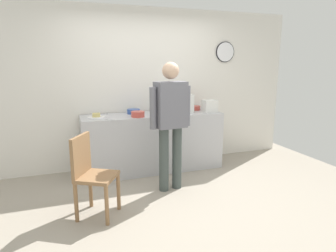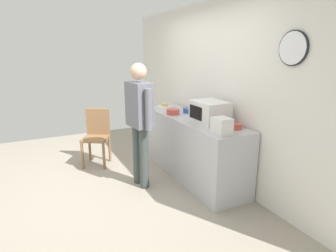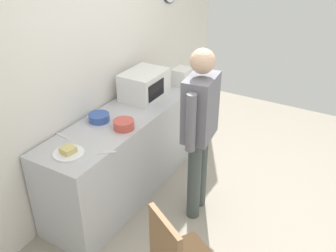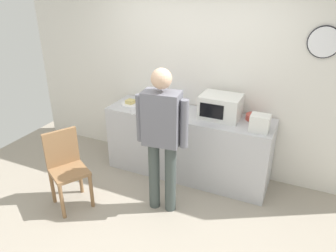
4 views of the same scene
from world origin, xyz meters
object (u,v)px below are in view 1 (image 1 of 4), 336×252
at_px(toaster, 210,106).
at_px(spoon_utensil, 111,120).
at_px(sandwich_plate, 96,116).
at_px(person_standing, 171,117).
at_px(microwave, 176,103).
at_px(salad_bowl, 195,108).
at_px(fork_utensil, 107,114).
at_px(cereal_bowl, 138,114).
at_px(wooden_chair, 90,172).
at_px(mixing_bowl, 134,111).

bearing_deg(toaster, spoon_utensil, -175.09).
distance_m(sandwich_plate, person_standing, 1.20).
distance_m(microwave, sandwich_plate, 1.29).
height_order(salad_bowl, fork_utensil, salad_bowl).
xyz_separation_m(sandwich_plate, toaster, (1.81, -0.12, 0.08)).
distance_m(microwave, person_standing, 0.96).
relative_size(fork_utensil, person_standing, 0.10).
distance_m(microwave, cereal_bowl, 0.73).
bearing_deg(wooden_chair, spoon_utensil, 67.47).
distance_m(mixing_bowl, toaster, 1.25).
height_order(cereal_bowl, toaster, toaster).
bearing_deg(mixing_bowl, salad_bowl, 1.32).
bearing_deg(salad_bowl, microwave, -164.66).
relative_size(mixing_bowl, fork_utensil, 1.21).
xyz_separation_m(mixing_bowl, toaster, (1.22, -0.27, 0.06)).
xyz_separation_m(salad_bowl, person_standing, (-0.80, -0.98, 0.06)).
bearing_deg(person_standing, spoon_utensil, 142.65).
bearing_deg(spoon_utensil, salad_bowl, 16.20).
relative_size(sandwich_plate, mixing_bowl, 1.29).
xyz_separation_m(mixing_bowl, spoon_utensil, (-0.43, -0.41, -0.03)).
distance_m(toaster, spoon_utensil, 1.65).
relative_size(sandwich_plate, toaster, 1.20).
xyz_separation_m(microwave, mixing_bowl, (-0.69, 0.08, -0.11)).
height_order(salad_bowl, person_standing, person_standing).
bearing_deg(salad_bowl, fork_utensil, 177.11).
xyz_separation_m(mixing_bowl, wooden_chair, (-0.80, -1.33, -0.44)).
bearing_deg(salad_bowl, person_standing, -129.26).
bearing_deg(mixing_bowl, fork_utensil, 166.13).
relative_size(mixing_bowl, person_standing, 0.12).
distance_m(sandwich_plate, cereal_bowl, 0.61).
bearing_deg(cereal_bowl, microwave, 17.22).
bearing_deg(fork_utensil, salad_bowl, -2.89).
height_order(fork_utensil, spoon_utensil, same).
distance_m(toaster, wooden_chair, 2.33).
height_order(cereal_bowl, wooden_chair, cereal_bowl).
distance_m(microwave, fork_utensil, 1.12).
distance_m(sandwich_plate, salad_bowl, 1.69).
height_order(mixing_bowl, wooden_chair, mixing_bowl).
height_order(microwave, salad_bowl, microwave).
distance_m(salad_bowl, cereal_bowl, 1.13).
bearing_deg(toaster, cereal_bowl, -178.84).
xyz_separation_m(sandwich_plate, cereal_bowl, (0.60, -0.15, 0.02)).
relative_size(microwave, toaster, 2.27).
bearing_deg(fork_utensil, mixing_bowl, -13.87).
height_order(person_standing, wooden_chair, person_standing).
relative_size(mixing_bowl, wooden_chair, 0.22).
height_order(sandwich_plate, fork_utensil, sandwich_plate).
bearing_deg(fork_utensil, sandwich_plate, -127.24).
bearing_deg(salad_bowl, mixing_bowl, -178.68).
bearing_deg(wooden_chair, salad_bowl, 35.58).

